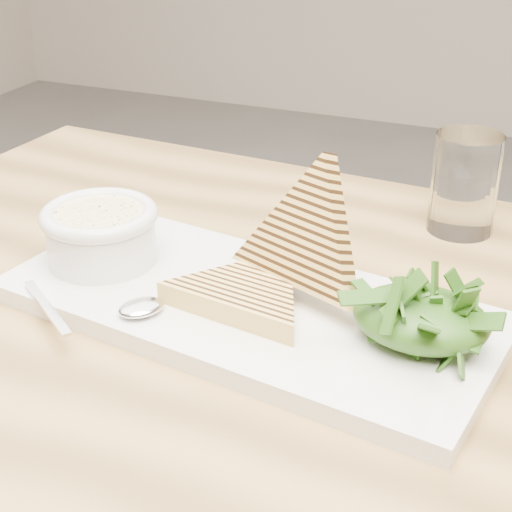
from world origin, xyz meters
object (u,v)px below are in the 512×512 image
at_px(table_top, 319,365).
at_px(platter, 247,307).
at_px(soup_bowl, 102,241).
at_px(glass_near, 465,184).

xyz_separation_m(table_top, platter, (-0.07, 0.02, 0.03)).
relative_size(table_top, platter, 2.59).
bearing_deg(table_top, soup_bowl, 171.64).
xyz_separation_m(table_top, soup_bowl, (-0.23, 0.03, 0.06)).
bearing_deg(platter, table_top, -14.95).
bearing_deg(table_top, platter, 165.05).
bearing_deg(platter, glass_near, 60.37).
height_order(table_top, platter, platter).
distance_m(table_top, glass_near, 0.29).
bearing_deg(soup_bowl, table_top, -8.36).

